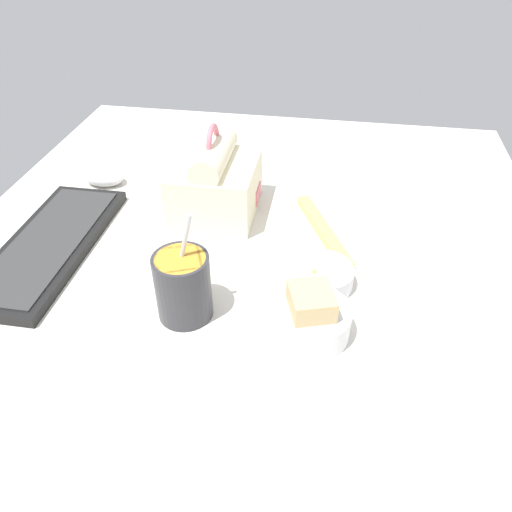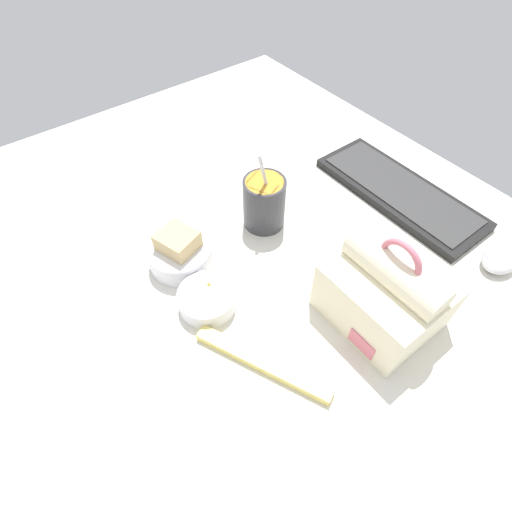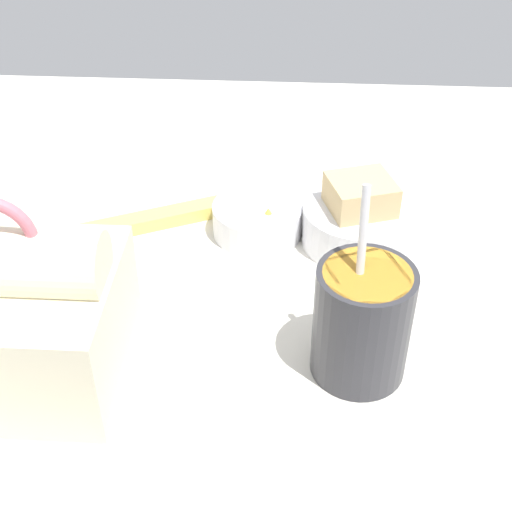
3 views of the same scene
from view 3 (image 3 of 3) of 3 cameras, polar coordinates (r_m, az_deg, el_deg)
name	(u,v)px [view 3 (image 3 of 3)]	position (r cm, az deg, el deg)	size (l,w,h in cm)	color
desk_surface	(257,319)	(71.01, 0.09, -5.05)	(140.00, 110.00, 2.00)	silver
lunch_bag	(15,315)	(63.64, -18.71, -4.47)	(17.60, 15.99, 18.30)	#EFE5C1
soup_cup	(362,320)	(61.65, 8.48, -5.12)	(8.42, 8.42, 18.08)	#333338
bento_bowl_sandwich	(358,220)	(78.35, 8.17, 2.85)	(12.03, 12.03, 7.99)	silver
bento_bowl_snacks	(258,218)	(79.73, 0.13, 3.02)	(10.05, 10.05, 4.46)	silver
chopstick_case	(127,225)	(81.86, -10.25, 2.42)	(22.14, 11.89, 1.60)	#EFD666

